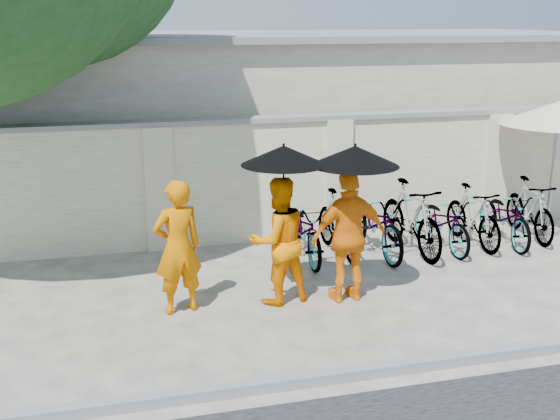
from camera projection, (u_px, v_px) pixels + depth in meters
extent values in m
plane|color=#BBB3A2|center=(267.00, 318.00, 8.79)|extent=(80.00, 80.00, 0.00)
cube|color=gray|center=(308.00, 379.00, 7.19)|extent=(40.00, 0.16, 0.12)
cube|color=white|center=(279.00, 181.00, 11.75)|extent=(20.00, 0.30, 2.00)
cube|color=beige|center=(278.00, 114.00, 15.38)|extent=(14.00, 6.00, 3.20)
imported|color=orange|center=(178.00, 247.00, 8.78)|extent=(0.72, 0.56, 1.73)
imported|color=#FF8600|center=(278.00, 241.00, 9.10)|extent=(0.94, 0.80, 1.69)
cylinder|color=black|center=(284.00, 195.00, 8.87)|extent=(0.02, 0.02, 1.03)
cone|color=black|center=(284.00, 155.00, 8.74)|extent=(1.08, 1.08, 0.25)
imported|color=orange|center=(349.00, 236.00, 9.15)|extent=(1.07, 0.52, 1.76)
cylinder|color=black|center=(354.00, 193.00, 8.92)|extent=(0.02, 0.02, 0.97)
cone|color=black|center=(355.00, 156.00, 8.80)|extent=(1.13, 1.13, 0.26)
cylinder|color=gray|center=(546.00, 230.00, 12.26)|extent=(0.44, 0.44, 0.09)
cylinder|color=#94959D|center=(552.00, 175.00, 12.00)|extent=(0.06, 0.06, 2.06)
cone|color=beige|center=(559.00, 113.00, 11.71)|extent=(2.37, 2.37, 0.39)
imported|color=#94959D|center=(305.00, 230.00, 10.83)|extent=(0.68, 1.81, 0.94)
imported|color=#94959D|center=(339.00, 224.00, 11.02)|extent=(0.57, 1.71, 1.01)
imported|color=#94959D|center=(375.00, 223.00, 11.06)|extent=(0.78, 1.97, 1.02)
imported|color=#94959D|center=(411.00, 218.00, 11.11)|extent=(0.66, 1.93, 1.14)
imported|color=#94959D|center=(442.00, 222.00, 11.33)|extent=(0.68, 1.73, 0.89)
imported|color=#94959D|center=(473.00, 216.00, 11.49)|extent=(0.52, 1.66, 0.99)
imported|color=#94959D|center=(505.00, 217.00, 11.60)|extent=(0.76, 1.78, 0.91)
imported|color=#94959D|center=(530.00, 209.00, 11.88)|extent=(0.67, 1.73, 1.01)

